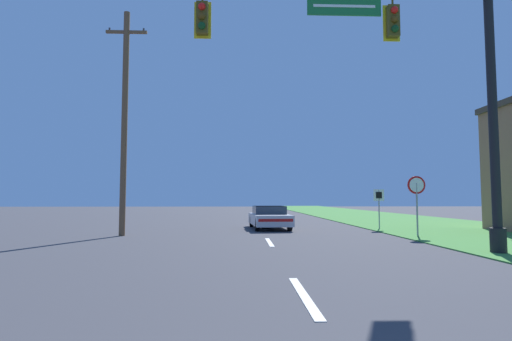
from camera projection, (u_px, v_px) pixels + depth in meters
name	position (u px, v px, depth m)	size (l,w,h in m)	color
grass_verge_right	(390.00, 219.00, 30.83)	(10.00, 110.00, 0.04)	#428438
road_center_line	(259.00, 227.00, 22.47)	(0.16, 34.80, 0.01)	silver
signal_mast	(413.00, 75.00, 11.77)	(10.08, 0.47, 8.52)	black
car_ahead	(269.00, 217.00, 21.13)	(2.13, 4.50, 1.19)	black
stop_sign	(417.00, 192.00, 16.83)	(0.76, 0.07, 2.50)	gray
route_sign_post	(379.00, 200.00, 20.71)	(0.55, 0.06, 2.03)	gray
utility_pole_near	(125.00, 118.00, 17.39)	(1.80, 0.26, 9.86)	brown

